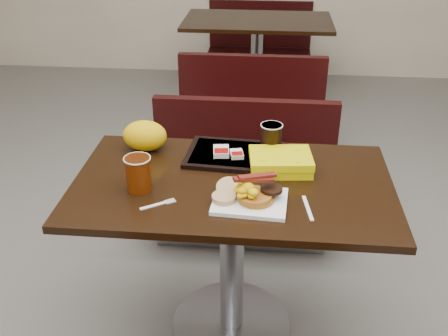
# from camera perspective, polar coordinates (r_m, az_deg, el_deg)

# --- Properties ---
(floor) EXTENTS (6.00, 7.00, 0.01)m
(floor) POSITION_cam_1_polar(r_m,az_deg,el_deg) (2.43, 0.80, -16.89)
(floor) COLOR slate
(floor) RESTS_ON ground
(table_near) EXTENTS (1.20, 0.70, 0.75)m
(table_near) POSITION_cam_1_polar(r_m,az_deg,el_deg) (2.18, 0.87, -10.01)
(table_near) COLOR black
(table_near) RESTS_ON floor
(bench_near_n) EXTENTS (1.00, 0.46, 0.72)m
(bench_near_n) POSITION_cam_1_polar(r_m,az_deg,el_deg) (2.76, 2.03, -1.11)
(bench_near_n) COLOR black
(bench_near_n) RESTS_ON floor
(table_far) EXTENTS (1.20, 0.70, 0.75)m
(table_far) POSITION_cam_1_polar(r_m,az_deg,el_deg) (4.50, 3.56, 11.24)
(table_far) COLOR black
(table_far) RESTS_ON floor
(bench_far_s) EXTENTS (1.00, 0.46, 0.72)m
(bench_far_s) POSITION_cam_1_polar(r_m,az_deg,el_deg) (3.85, 3.15, 7.86)
(bench_far_s) COLOR black
(bench_far_s) RESTS_ON floor
(bench_far_n) EXTENTS (1.00, 0.46, 0.72)m
(bench_far_n) POSITION_cam_1_polar(r_m,az_deg,el_deg) (5.18, 3.86, 13.43)
(bench_far_n) COLOR black
(bench_far_n) RESTS_ON floor
(platter) EXTENTS (0.27, 0.22, 0.02)m
(platter) POSITION_cam_1_polar(r_m,az_deg,el_deg) (1.83, 2.86, -3.67)
(platter) COLOR white
(platter) RESTS_ON table_near
(pancake_stack) EXTENTS (0.15, 0.15, 0.03)m
(pancake_stack) POSITION_cam_1_polar(r_m,az_deg,el_deg) (1.82, 3.54, -3.13)
(pancake_stack) COLOR #A7691B
(pancake_stack) RESTS_ON platter
(sausage_patty) EXTENTS (0.09, 0.09, 0.01)m
(sausage_patty) POSITION_cam_1_polar(r_m,az_deg,el_deg) (1.83, 5.21, -2.30)
(sausage_patty) COLOR black
(sausage_patty) RESTS_ON pancake_stack
(scrambled_eggs) EXTENTS (0.10, 0.09, 0.05)m
(scrambled_eggs) POSITION_cam_1_polar(r_m,az_deg,el_deg) (1.79, 2.55, -2.31)
(scrambled_eggs) COLOR #E0A704
(scrambled_eggs) RESTS_ON pancake_stack
(bacon_strips) EXTENTS (0.16, 0.11, 0.01)m
(bacon_strips) POSITION_cam_1_polar(r_m,az_deg,el_deg) (1.79, 3.25, -1.16)
(bacon_strips) COLOR #3F040A
(bacon_strips) RESTS_ON scrambled_eggs
(muffin_bottom) EXTENTS (0.11, 0.11, 0.02)m
(muffin_bottom) POSITION_cam_1_polar(r_m,az_deg,el_deg) (1.82, -0.01, -3.25)
(muffin_bottom) COLOR tan
(muffin_bottom) RESTS_ON platter
(muffin_top) EXTENTS (0.10, 0.10, 0.05)m
(muffin_top) POSITION_cam_1_polar(r_m,az_deg,el_deg) (1.85, 0.49, -2.16)
(muffin_top) COLOR tan
(muffin_top) RESTS_ON platter
(coffee_cup_near) EXTENTS (0.11, 0.11, 0.13)m
(coffee_cup_near) POSITION_cam_1_polar(r_m,az_deg,el_deg) (1.91, -9.34, -0.61)
(coffee_cup_near) COLOR #7B2D04
(coffee_cup_near) RESTS_ON table_near
(fork) EXTENTS (0.12, 0.09, 0.00)m
(fork) POSITION_cam_1_polar(r_m,az_deg,el_deg) (1.83, -7.78, -4.11)
(fork) COLOR white
(fork) RESTS_ON table_near
(knife) EXTENTS (0.03, 0.15, 0.00)m
(knife) POSITION_cam_1_polar(r_m,az_deg,el_deg) (1.83, 9.14, -4.34)
(knife) COLOR white
(knife) RESTS_ON table_near
(condiment_syrup) EXTENTS (0.05, 0.05, 0.01)m
(condiment_syrup) POSITION_cam_1_polar(r_m,az_deg,el_deg) (2.05, -1.92, 0.16)
(condiment_syrup) COLOR #BF6808
(condiment_syrup) RESTS_ON table_near
(condiment_ketchup) EXTENTS (0.05, 0.04, 0.01)m
(condiment_ketchup) POSITION_cam_1_polar(r_m,az_deg,el_deg) (2.08, -3.49, 0.52)
(condiment_ketchup) COLOR #8C0504
(condiment_ketchup) RESTS_ON table_near
(tray) EXTENTS (0.40, 0.30, 0.02)m
(tray) POSITION_cam_1_polar(r_m,az_deg,el_deg) (2.13, 1.13, 1.44)
(tray) COLOR black
(tray) RESTS_ON table_near
(hashbrown_sleeve_left) EXTENTS (0.07, 0.09, 0.02)m
(hashbrown_sleeve_left) POSITION_cam_1_polar(r_m,az_deg,el_deg) (2.11, -0.31, 1.83)
(hashbrown_sleeve_left) COLOR silver
(hashbrown_sleeve_left) RESTS_ON tray
(hashbrown_sleeve_right) EXTENTS (0.06, 0.08, 0.02)m
(hashbrown_sleeve_right) POSITION_cam_1_polar(r_m,az_deg,el_deg) (2.10, 1.40, 1.54)
(hashbrown_sleeve_right) COLOR silver
(hashbrown_sleeve_right) RESTS_ON tray
(coffee_cup_far) EXTENTS (0.10, 0.10, 0.12)m
(coffee_cup_far) POSITION_cam_1_polar(r_m,az_deg,el_deg) (2.13, 5.18, 3.30)
(coffee_cup_far) COLOR black
(coffee_cup_far) RESTS_ON tray
(clamshell) EXTENTS (0.26, 0.20, 0.06)m
(clamshell) POSITION_cam_1_polar(r_m,az_deg,el_deg) (2.04, 6.19, 0.65)
(clamshell) COLOR #D1C303
(clamshell) RESTS_ON table_near
(paper_bag) EXTENTS (0.22, 0.19, 0.13)m
(paper_bag) POSITION_cam_1_polar(r_m,az_deg,el_deg) (2.19, -8.64, 3.52)
(paper_bag) COLOR yellow
(paper_bag) RESTS_ON table_near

